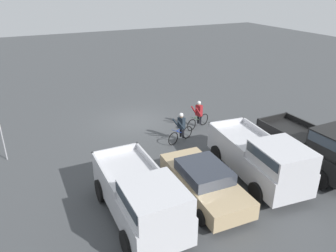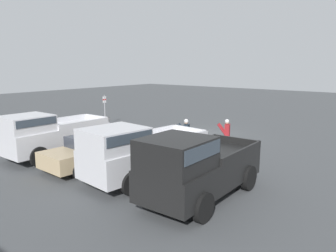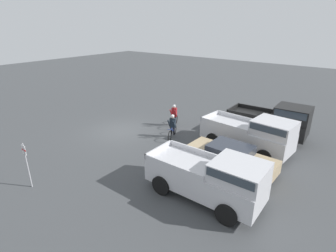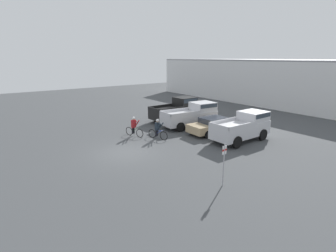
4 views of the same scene
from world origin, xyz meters
name	(u,v)px [view 2 (image 2 of 4)]	position (x,y,z in m)	size (l,w,h in m)	color
ground_plane	(202,135)	(0.00, 0.00, 0.00)	(80.00, 80.00, 0.00)	#424447
pickup_truck_0	(195,166)	(-5.41, 8.84, 1.20)	(2.28, 5.04, 2.32)	black
pickup_truck_1	(139,151)	(-2.56, 8.47, 1.15)	(2.59, 5.46, 2.21)	silver
sedan_0	(95,150)	(0.20, 8.36, 0.70)	(2.13, 4.70, 1.38)	tan
pickup_truck_2	(50,134)	(3.00, 8.82, 1.14)	(2.20, 5.08, 2.18)	silver
cyclist_0	(186,134)	(-1.29, 3.57, 0.81)	(1.77, 0.70, 1.65)	black
cyclist_1	(226,135)	(-3.05, 2.41, 0.81)	(1.78, 0.71, 1.68)	black
fire_lane_sign	(105,107)	(7.26, 1.74, 1.36)	(0.06, 0.30, 2.25)	#9E9EA3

